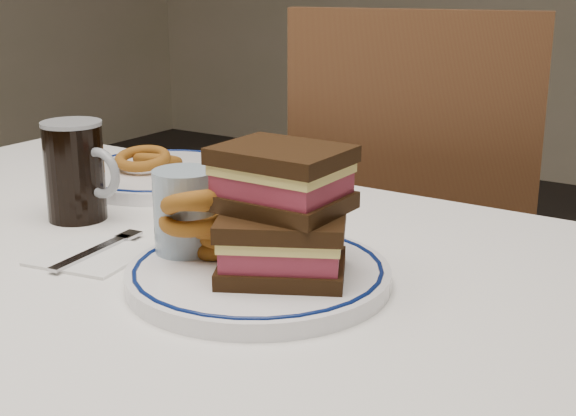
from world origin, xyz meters
The scene contains 11 objects.
dining_table centered at (0.00, 0.00, 0.64)m, with size 1.27×0.87×0.75m.
chair_far centered at (0.05, 0.79, 0.55)m, with size 0.58×0.58×1.02m.
main_plate centered at (0.20, 0.00, 0.76)m, with size 0.30×0.30×0.02m.
reuben_sandwich centered at (0.23, 0.00, 0.84)m, with size 0.17×0.16×0.14m.
onion_rings_main centered at (0.14, 0.00, 0.81)m, with size 0.13×0.13×0.12m.
ketchup_ramekin centered at (0.16, 0.10, 0.79)m, with size 0.06×0.06×0.03m.
beer_mug centered at (-0.15, 0.06, 0.82)m, with size 0.12×0.08×0.14m.
water_glass centered at (0.10, 0.00, 0.81)m, with size 0.07×0.07×0.12m, color #91A8BB.
far_plate centered at (-0.19, 0.28, 0.76)m, with size 0.30×0.30×0.02m.
onion_rings_far centered at (-0.21, 0.28, 0.79)m, with size 0.09×0.13×0.05m.
napkin_fork centered at (-0.02, -0.04, 0.75)m, with size 0.14×0.16×0.01m.
Camera 1 is at (0.69, -0.68, 1.09)m, focal length 50.00 mm.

